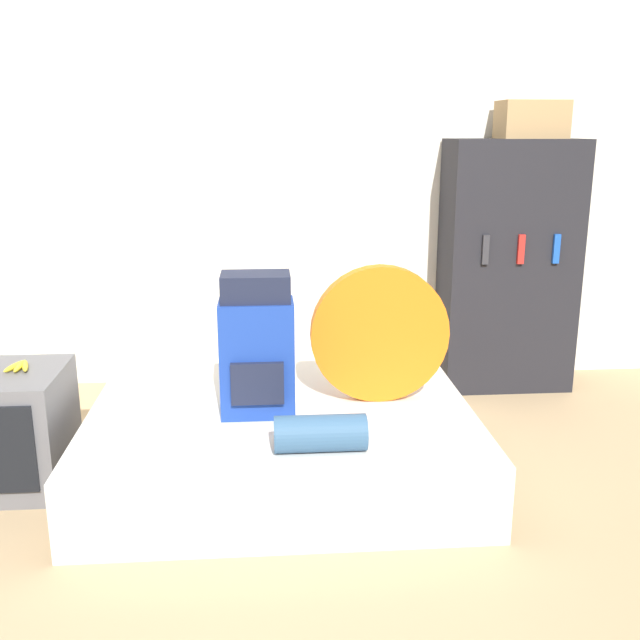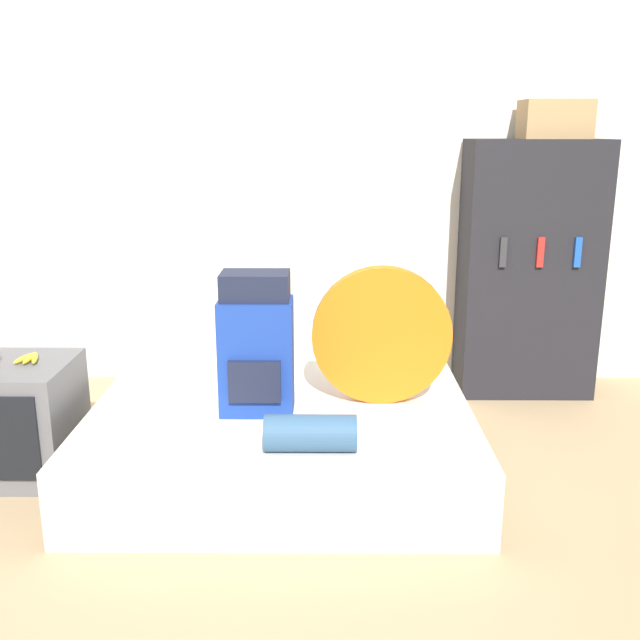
# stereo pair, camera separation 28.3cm
# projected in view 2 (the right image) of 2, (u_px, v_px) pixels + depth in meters

# --- Properties ---
(ground_plane) EXTENTS (16.00, 16.00, 0.00)m
(ground_plane) POSITION_uv_depth(u_px,v_px,m) (236.00, 534.00, 3.09)
(ground_plane) COLOR tan
(wall_back) EXTENTS (8.00, 0.05, 2.60)m
(wall_back) POSITION_uv_depth(u_px,v_px,m) (268.00, 192.00, 4.75)
(wall_back) COLOR silver
(wall_back) RESTS_ON ground_plane
(bed) EXTENTS (1.89, 1.46, 0.36)m
(bed) POSITION_uv_depth(u_px,v_px,m) (282.00, 439.00, 3.62)
(bed) COLOR silver
(bed) RESTS_ON ground_plane
(backpack) EXTENTS (0.35, 0.27, 0.69)m
(backpack) POSITION_uv_depth(u_px,v_px,m) (256.00, 346.00, 3.44)
(backpack) COLOR navy
(backpack) RESTS_ON bed
(tent_bag) EXTENTS (0.70, 0.08, 0.70)m
(tent_bag) POSITION_uv_depth(u_px,v_px,m) (382.00, 335.00, 3.55)
(tent_bag) COLOR orange
(tent_bag) RESTS_ON bed
(sleeping_roll) EXTENTS (0.40, 0.16, 0.16)m
(sleeping_roll) POSITION_uv_depth(u_px,v_px,m) (310.00, 433.00, 3.06)
(sleeping_roll) COLOR #33567A
(sleeping_roll) RESTS_ON bed
(television) EXTENTS (0.61, 0.57, 0.58)m
(television) POSITION_uv_depth(u_px,v_px,m) (12.00, 418.00, 3.59)
(television) COLOR #5B5B60
(television) RESTS_ON ground_plane
(banana_bunch) EXTENTS (0.13, 0.17, 0.03)m
(banana_bunch) POSITION_uv_depth(u_px,v_px,m) (30.00, 358.00, 3.56)
(banana_bunch) COLOR yellow
(banana_bunch) RESTS_ON television
(bookshelf) EXTENTS (0.86, 0.44, 1.64)m
(bookshelf) POSITION_uv_depth(u_px,v_px,m) (528.00, 270.00, 4.61)
(bookshelf) COLOR black
(bookshelf) RESTS_ON ground_plane
(cardboard_box) EXTENTS (0.41, 0.27, 0.23)m
(cardboard_box) POSITION_uv_depth(u_px,v_px,m) (555.00, 119.00, 4.40)
(cardboard_box) COLOR #A88456
(cardboard_box) RESTS_ON bookshelf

